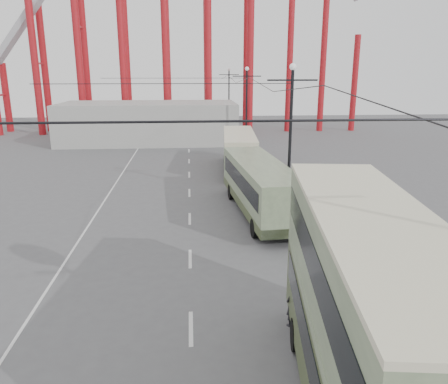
{
  "coord_description": "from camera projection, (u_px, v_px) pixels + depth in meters",
  "views": [
    {
      "loc": [
        -0.91,
        -9.73,
        8.85
      ],
      "look_at": [
        0.76,
        11.26,
        3.0
      ],
      "focal_mm": 35.0,
      "sensor_mm": 36.0,
      "label": 1
    }
  ],
  "objects": [
    {
      "name": "single_decker_cream",
      "position": [
        239.0,
        149.0,
        40.06
      ],
      "size": [
        3.61,
        11.15,
        3.41
      ],
      "rotation": [
        0.0,
        0.0,
        -0.08
      ],
      "color": "beige",
      "rests_on": "ground"
    },
    {
      "name": "fairground_shed",
      "position": [
        149.0,
        122.0,
        55.8
      ],
      "size": [
        22.0,
        10.0,
        5.0
      ],
      "primitive_type": "cube",
      "color": "#9D9D98",
      "rests_on": "ground"
    },
    {
      "name": "lamp_post_distant",
      "position": [
        229.0,
        98.0,
        70.51
      ],
      "size": [
        3.2,
        0.44,
        9.32
      ],
      "color": "black",
      "rests_on": "ground"
    },
    {
      "name": "lamp_post_far",
      "position": [
        246.0,
        109.0,
        49.38
      ],
      "size": [
        3.2,
        0.44,
        9.32
      ],
      "color": "black",
      "rests_on": "ground"
    },
    {
      "name": "single_decker_green",
      "position": [
        260.0,
        185.0,
        27.51
      ],
      "size": [
        3.64,
        12.04,
        3.36
      ],
      "rotation": [
        0.0,
        0.0,
        0.08
      ],
      "color": "#657656",
      "rests_on": "ground"
    },
    {
      "name": "road_markings",
      "position": [
        191.0,
        201.0,
        30.64
      ],
      "size": [
        12.52,
        120.0,
        0.01
      ],
      "color": "silver",
      "rests_on": "ground"
    },
    {
      "name": "double_decker_bus",
      "position": [
        364.0,
        311.0,
        10.57
      ],
      "size": [
        4.1,
        10.98,
        5.75
      ],
      "rotation": [
        0.0,
        0.0,
        -0.13
      ],
      "color": "#354223",
      "rests_on": "ground"
    },
    {
      "name": "pedestrian",
      "position": [
        292.0,
        305.0,
        15.53
      ],
      "size": [
        0.69,
        0.63,
        1.59
      ],
      "primitive_type": "imported",
      "rotation": [
        0.0,
        0.0,
        3.72
      ],
      "color": "black",
      "rests_on": "ground"
    },
    {
      "name": "lamp_post_mid",
      "position": [
        290.0,
        138.0,
        28.25
      ],
      "size": [
        3.2,
        0.44,
        9.32
      ],
      "color": "black",
      "rests_on": "ground"
    }
  ]
}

